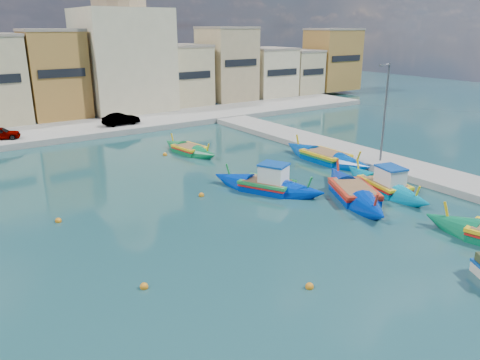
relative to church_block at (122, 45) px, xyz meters
name	(u,v)px	position (x,y,z in m)	size (l,w,h in m)	color
ground	(243,253)	(-10.00, -40.00, -8.41)	(160.00, 160.00, 0.00)	#164442
east_quay	(454,182)	(8.00, -40.00, -8.16)	(4.00, 70.00, 0.50)	gray
north_quay	(64,132)	(-10.00, -8.00, -8.11)	(80.00, 8.00, 0.60)	gray
north_townhouses	(99,75)	(-3.32, -0.64, -3.41)	(83.20, 7.87, 10.19)	tan
church_block	(122,45)	(0.00, 0.00, 0.00)	(10.00, 10.00, 19.10)	beige
quay_street_lamp	(384,112)	(7.44, -34.00, -4.07)	(1.18, 0.16, 8.00)	#595B60
luzzu_turquoise_cabin	(385,186)	(3.13, -37.99, -8.07)	(3.89, 8.94, 2.81)	#007999
luzzu_blue_cabin	(267,186)	(-3.40, -33.49, -8.04)	(5.63, 8.51, 3.00)	#002DAB
luzzu_cyan_mid	(325,158)	(5.00, -30.47, -8.11)	(2.44, 9.58, 2.82)	#003F9E
luzzu_green	(190,150)	(-2.91, -21.76, -8.16)	(2.86, 7.41, 2.27)	#0B733C
luzzu_blue_south	(354,194)	(0.38, -37.76, -8.11)	(6.55, 9.66, 2.82)	#0029A1
mooring_buoys	(220,209)	(-7.93, -34.66, -8.33)	(23.18, 23.34, 0.36)	orange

